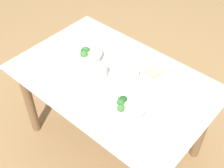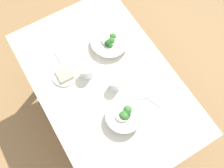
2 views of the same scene
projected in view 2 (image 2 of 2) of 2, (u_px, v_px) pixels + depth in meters
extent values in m
plane|color=#9E7547|center=(107.00, 113.00, 2.45)|extent=(6.00, 6.00, 0.00)
cube|color=beige|center=(106.00, 81.00, 1.78)|extent=(1.38, 0.89, 0.01)
cube|color=brown|center=(106.00, 82.00, 1.79)|extent=(1.33, 0.86, 0.02)
cylinder|color=brown|center=(185.00, 141.00, 2.00)|extent=(0.07, 0.07, 0.70)
cylinder|color=brown|center=(107.00, 30.00, 2.39)|extent=(0.07, 0.07, 0.70)
cylinder|color=brown|center=(37.00, 64.00, 2.25)|extent=(0.07, 0.07, 0.70)
cylinder|color=white|center=(124.00, 117.00, 1.65)|extent=(0.20, 0.20, 0.05)
cylinder|color=white|center=(124.00, 115.00, 1.62)|extent=(0.23, 0.23, 0.01)
sphere|color=#3D7A33|center=(124.00, 116.00, 1.61)|extent=(0.07, 0.07, 0.07)
sphere|color=#1E511E|center=(126.00, 114.00, 1.62)|extent=(0.06, 0.06, 0.06)
sphere|color=#33702D|center=(122.00, 115.00, 1.61)|extent=(0.04, 0.04, 0.04)
sphere|color=#3D7A33|center=(128.00, 109.00, 1.62)|extent=(0.05, 0.05, 0.05)
sphere|color=#33702D|center=(124.00, 115.00, 1.61)|extent=(0.05, 0.05, 0.05)
cylinder|color=beige|center=(122.00, 115.00, 1.61)|extent=(0.09, 0.09, 0.01)
cylinder|color=silver|center=(110.00, 43.00, 1.87)|extent=(0.24, 0.24, 0.04)
cylinder|color=silver|center=(110.00, 41.00, 1.85)|extent=(0.27, 0.27, 0.01)
sphere|color=#33702D|center=(110.00, 45.00, 1.83)|extent=(0.04, 0.04, 0.04)
sphere|color=#1E511E|center=(108.00, 44.00, 1.83)|extent=(0.05, 0.05, 0.05)
sphere|color=#33702D|center=(111.00, 41.00, 1.83)|extent=(0.05, 0.05, 0.05)
sphere|color=#3D7A33|center=(113.00, 36.00, 1.85)|extent=(0.05, 0.05, 0.05)
sphere|color=#3D7A33|center=(111.00, 41.00, 1.84)|extent=(0.05, 0.05, 0.05)
cylinder|color=beige|center=(108.00, 40.00, 1.84)|extent=(0.10, 0.10, 0.01)
cylinder|color=silver|center=(65.00, 75.00, 1.79)|extent=(0.17, 0.17, 0.01)
cube|color=#CCB284|center=(64.00, 74.00, 1.77)|extent=(0.11, 0.10, 0.02)
cylinder|color=silver|center=(87.00, 71.00, 1.75)|extent=(0.08, 0.08, 0.09)
cylinder|color=silver|center=(115.00, 84.00, 1.72)|extent=(0.08, 0.08, 0.09)
cube|color=#B7B7BC|center=(95.00, 20.00, 1.97)|extent=(0.06, 0.05, 0.00)
cube|color=#B7B7BC|center=(96.00, 14.00, 1.99)|extent=(0.03, 0.03, 0.00)
cube|color=#B7B7BC|center=(44.00, 75.00, 1.79)|extent=(0.07, 0.02, 0.00)
cube|color=#B7B7BC|center=(45.00, 80.00, 1.78)|extent=(0.03, 0.02, 0.00)
cube|color=#B7B7BC|center=(150.00, 100.00, 1.72)|extent=(0.18, 0.08, 0.00)
cube|color=#B1A997|center=(139.00, 85.00, 1.76)|extent=(0.25, 0.23, 0.01)
cube|color=#B1A997|center=(69.00, 58.00, 1.84)|extent=(0.18, 0.14, 0.01)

